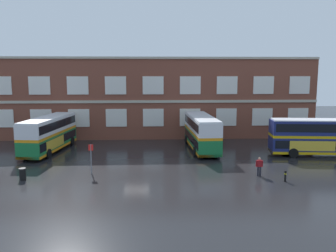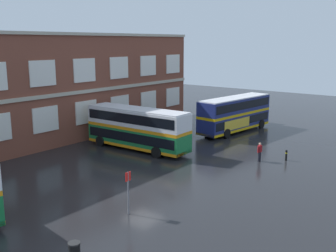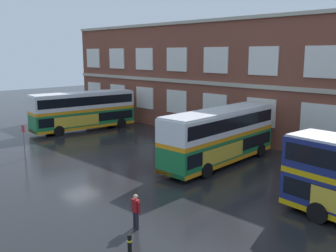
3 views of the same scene
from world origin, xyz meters
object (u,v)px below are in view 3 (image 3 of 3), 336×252
object	(u,v)px
bus_stand_flag	(24,139)
safety_bollard_east	(130,245)
double_decker_near	(84,110)
double_decker_middle	(220,136)
waiting_passenger	(136,210)

from	to	relation	value
bus_stand_flag	safety_bollard_east	size ratio (longest dim) A/B	2.84
double_decker_near	double_decker_middle	xyz separation A→B (m)	(17.92, 0.19, 0.00)
double_decker_middle	waiting_passenger	distance (m)	11.84
double_decker_near	waiting_passenger	distance (m)	24.22
safety_bollard_east	double_decker_near	bearing A→B (deg)	151.18
bus_stand_flag	safety_bollard_east	bearing A→B (deg)	-11.14
double_decker_middle	double_decker_near	bearing A→B (deg)	-179.39
bus_stand_flag	safety_bollard_east	distance (m)	17.20
safety_bollard_east	double_decker_middle	bearing A→B (deg)	112.30
double_decker_middle	safety_bollard_east	bearing A→B (deg)	-67.70
safety_bollard_east	waiting_passenger	bearing A→B (deg)	133.89
bus_stand_flag	safety_bollard_east	xyz separation A→B (m)	(16.84, -3.32, -1.14)
double_decker_middle	bus_stand_flag	xyz separation A→B (m)	(-11.52, -9.67, -0.51)
waiting_passenger	double_decker_near	bearing A→B (deg)	152.91
double_decker_near	safety_bollard_east	world-z (taller)	double_decker_near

